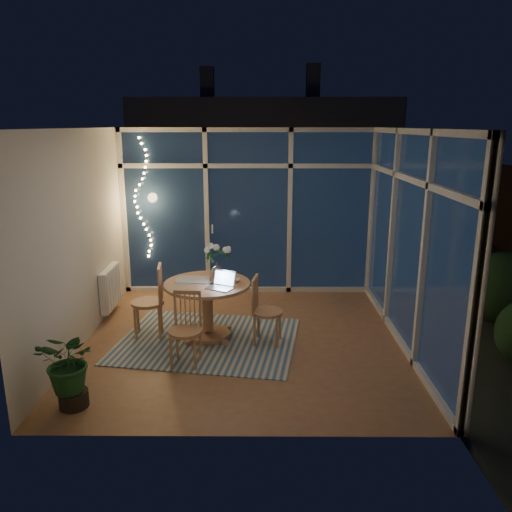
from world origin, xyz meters
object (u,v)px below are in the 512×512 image
at_px(chair_right, 267,310).
at_px(potted_plant, 71,371).
at_px(laptop, 220,280).
at_px(chair_front, 185,330).
at_px(dining_table, 208,310).
at_px(chair_left, 147,301).
at_px(flower_vase, 217,269).

bearing_deg(chair_right, potted_plant, 137.69).
relative_size(chair_right, laptop, 2.88).
relative_size(chair_right, chair_front, 1.02).
distance_m(dining_table, laptop, 0.56).
height_order(dining_table, chair_left, chair_left).
distance_m(chair_right, chair_front, 1.10).
relative_size(chair_left, chair_front, 1.11).
distance_m(chair_left, laptop, 1.06).
relative_size(dining_table, chair_left, 1.14).
distance_m(laptop, flower_vase, 0.49).
xyz_separation_m(chair_left, potted_plant, (-0.37, -1.68, -0.09)).
bearing_deg(potted_plant, flower_vase, 56.45).
bearing_deg(dining_table, flower_vase, 66.77).
xyz_separation_m(dining_table, chair_left, (-0.77, 0.06, 0.11)).
xyz_separation_m(chair_left, chair_right, (1.52, -0.22, -0.04)).
bearing_deg(chair_right, chair_front, 132.23).
xyz_separation_m(flower_vase, potted_plant, (-1.25, -1.88, -0.46)).
height_order(chair_front, flower_vase, flower_vase).
relative_size(chair_left, flower_vase, 4.52).
xyz_separation_m(laptop, flower_vase, (-0.07, 0.48, -0.00)).
height_order(dining_table, flower_vase, flower_vase).
height_order(chair_front, laptop, laptop).
relative_size(flower_vase, potted_plant, 0.28).
xyz_separation_m(dining_table, potted_plant, (-1.14, -1.62, 0.01)).
height_order(chair_right, laptop, laptop).
bearing_deg(dining_table, chair_left, 175.79).
relative_size(dining_table, potted_plant, 1.42).
distance_m(chair_front, flower_vase, 1.12).
distance_m(dining_table, potted_plant, 1.98).
bearing_deg(chair_right, dining_table, 87.53).
height_order(laptop, potted_plant, laptop).
height_order(laptop, flower_vase, laptop).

